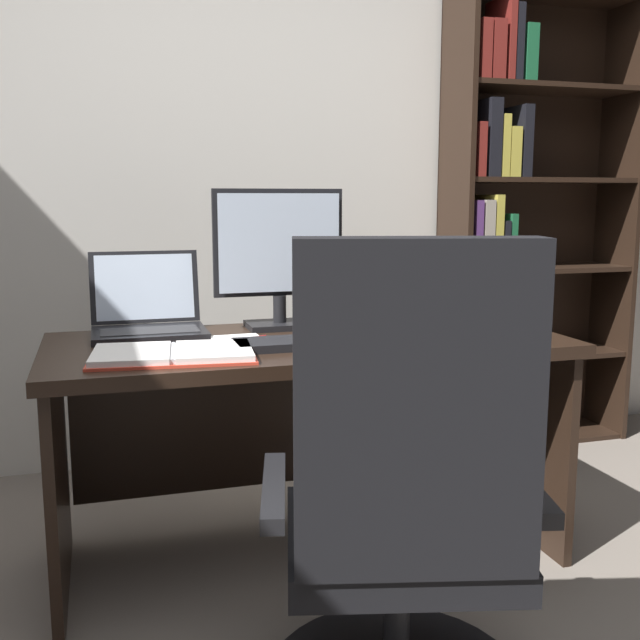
# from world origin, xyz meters

# --- Properties ---
(wall_back) EXTENTS (5.27, 0.12, 2.84)m
(wall_back) POSITION_xyz_m (0.00, 1.89, 1.42)
(wall_back) COLOR beige
(wall_back) RESTS_ON ground
(desk) EXTENTS (1.59, 0.69, 0.72)m
(desk) POSITION_xyz_m (-0.05, 0.88, 0.52)
(desk) COLOR black
(desk) RESTS_ON ground
(bookshelf) EXTENTS (0.89, 0.31, 2.05)m
(bookshelf) POSITION_xyz_m (1.20, 1.66, 1.03)
(bookshelf) COLOR black
(bookshelf) RESTS_ON ground
(office_chair) EXTENTS (0.69, 0.60, 1.08)m
(office_chair) POSITION_xyz_m (-0.06, -0.00, 0.46)
(office_chair) COLOR black
(office_chair) RESTS_ON ground
(monitor) EXTENTS (0.44, 0.16, 0.46)m
(monitor) POSITION_xyz_m (-0.09, 1.02, 0.95)
(monitor) COLOR black
(monitor) RESTS_ON desk
(laptop) EXTENTS (0.35, 0.31, 0.26)m
(laptop) POSITION_xyz_m (-0.52, 1.03, 0.77)
(laptop) COLOR black
(laptop) RESTS_ON desk
(keyboard) EXTENTS (0.42, 0.15, 0.02)m
(keyboard) POSITION_xyz_m (-0.09, 0.69, 0.73)
(keyboard) COLOR black
(keyboard) RESTS_ON desk
(computer_mouse) EXTENTS (0.06, 0.10, 0.04)m
(computer_mouse) POSITION_xyz_m (0.21, 0.69, 0.74)
(computer_mouse) COLOR black
(computer_mouse) RESTS_ON desk
(reading_stand_with_book) EXTENTS (0.33, 0.29, 0.14)m
(reading_stand_with_book) POSITION_xyz_m (0.40, 1.10, 0.79)
(reading_stand_with_book) COLOR black
(reading_stand_with_book) RESTS_ON desk
(open_binder) EXTENTS (0.47, 0.31, 0.02)m
(open_binder) POSITION_xyz_m (-0.48, 0.64, 0.73)
(open_binder) COLOR #DB422D
(open_binder) RESTS_ON desk
(notepad) EXTENTS (0.16, 0.22, 0.01)m
(notepad) POSITION_xyz_m (-0.26, 0.79, 0.72)
(notepad) COLOR white
(notepad) RESTS_ON desk
(pen) EXTENTS (0.13, 0.06, 0.01)m
(pen) POSITION_xyz_m (-0.24, 0.79, 0.73)
(pen) COLOR maroon
(pen) RESTS_ON notepad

